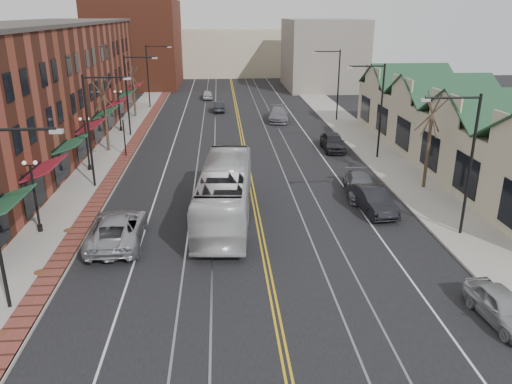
{
  "coord_description": "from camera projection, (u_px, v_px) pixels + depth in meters",
  "views": [
    {
      "loc": [
        -2.19,
        -19.36,
        12.22
      ],
      "look_at": [
        -0.15,
        8.67,
        2.0
      ],
      "focal_mm": 35.0,
      "sensor_mm": 36.0,
      "label": 1
    }
  ],
  "objects": [
    {
      "name": "lamppost_l_3",
      "position": [
        120.0,
        112.0,
        52.72
      ],
      "size": [
        0.84,
        0.28,
        4.27
      ],
      "color": "black",
      "rests_on": "sidewalk_left"
    },
    {
      "name": "streetlight_l_1",
      "position": [
        94.0,
        120.0,
        35.0
      ],
      "size": [
        3.33,
        0.25,
        8.0
      ],
      "color": "black",
      "rests_on": "sidewalk_left"
    },
    {
      "name": "streetlight_l_3",
      "position": [
        151.0,
        70.0,
        65.0
      ],
      "size": [
        3.33,
        0.25,
        8.0
      ],
      "color": "black",
      "rests_on": "sidewalk_left"
    },
    {
      "name": "tree_left_near",
      "position": [
        105.0,
        114.0,
        44.79
      ],
      "size": [
        1.78,
        1.37,
        6.48
      ],
      "color": "#382B21",
      "rests_on": "sidewalk_left"
    },
    {
      "name": "streetlight_r_1",
      "position": [
        377.0,
        101.0,
        42.13
      ],
      "size": [
        3.33,
        0.25,
        8.0
      ],
      "color": "black",
      "rests_on": "sidewalk_right"
    },
    {
      "name": "traffic_signal",
      "position": [
        124.0,
        131.0,
        43.44
      ],
      "size": [
        0.18,
        0.15,
        3.8
      ],
      "color": "black",
      "rests_on": "sidewalk_left"
    },
    {
      "name": "manhole_far",
      "position": [
        69.0,
        230.0,
        29.15
      ],
      "size": [
        0.6,
        0.6,
        0.02
      ],
      "primitive_type": "cylinder",
      "color": "#592D19",
      "rests_on": "sidewalk_left"
    },
    {
      "name": "transit_bus",
      "position": [
        225.0,
        193.0,
        30.62
      ],
      "size": [
        3.89,
        12.58,
        3.45
      ],
      "primitive_type": "imported",
      "rotation": [
        0.0,
        0.0,
        3.06
      ],
      "color": "silver",
      "rests_on": "ground"
    },
    {
      "name": "distant_car_far",
      "position": [
        207.0,
        95.0,
        73.25
      ],
      "size": [
        1.79,
        3.94,
        1.31
      ],
      "primitive_type": "imported",
      "rotation": [
        0.0,
        0.0,
        3.21
      ],
      "color": "#AFB1B6",
      "rests_on": "ground"
    },
    {
      "name": "tree_right_mid",
      "position": [
        429.0,
        139.0,
        35.16
      ],
      "size": [
        1.9,
        1.46,
        6.93
      ],
      "color": "#382B21",
      "rests_on": "sidewalk_right"
    },
    {
      "name": "parked_suv",
      "position": [
        117.0,
        229.0,
        27.65
      ],
      "size": [
        3.04,
        6.22,
        1.7
      ],
      "primitive_type": "imported",
      "rotation": [
        0.0,
        0.0,
        3.18
      ],
      "color": "#A2A3A9",
      "rests_on": "ground"
    },
    {
      "name": "lamppost_l_2",
      "position": [
        87.0,
        145.0,
        39.6
      ],
      "size": [
        0.84,
        0.28,
        4.27
      ],
      "color": "black",
      "rests_on": "sidewalk_left"
    },
    {
      "name": "parked_car_d",
      "position": [
        333.0,
        142.0,
        46.23
      ],
      "size": [
        2.01,
        4.77,
        1.61
      ],
      "primitive_type": "imported",
      "rotation": [
        0.0,
        0.0,
        -0.02
      ],
      "color": "black",
      "rests_on": "ground"
    },
    {
      "name": "backdrop_mid",
      "position": [
        229.0,
        52.0,
        100.61
      ],
      "size": [
        22.0,
        14.0,
        9.0
      ],
      "primitive_type": "cube",
      "color": "#C0B694",
      "rests_on": "ground"
    },
    {
      "name": "parked_car_b",
      "position": [
        373.0,
        200.0,
        32.06
      ],
      "size": [
        2.2,
        4.94,
        1.57
      ],
      "primitive_type": "imported",
      "rotation": [
        0.0,
        0.0,
        0.11
      ],
      "color": "black",
      "rests_on": "ground"
    },
    {
      "name": "manhole_mid",
      "position": [
        40.0,
        272.0,
        24.47
      ],
      "size": [
        0.6,
        0.6,
        0.02
      ],
      "primitive_type": "cylinder",
      "color": "#592D19",
      "rests_on": "sidewalk_left"
    },
    {
      "name": "sidewalk_left",
      "position": [
        100.0,
        170.0,
        40.38
      ],
      "size": [
        4.0,
        120.0,
        0.15
      ],
      "primitive_type": "cube",
      "color": "gray",
      "rests_on": "ground"
    },
    {
      "name": "backdrop_left",
      "position": [
        137.0,
        44.0,
        84.61
      ],
      "size": [
        14.0,
        18.0,
        14.0
      ],
      "primitive_type": "cube",
      "color": "brown",
      "rests_on": "ground"
    },
    {
      "name": "parked_car_a",
      "position": [
        502.0,
        307.0,
        20.66
      ],
      "size": [
        1.98,
        4.15,
        1.37
      ],
      "primitive_type": "imported",
      "rotation": [
        0.0,
        0.0,
        0.09
      ],
      "color": "#9FA2A6",
      "rests_on": "ground"
    },
    {
      "name": "streetlight_r_2",
      "position": [
        335.0,
        78.0,
        57.13
      ],
      "size": [
        3.33,
        0.25,
        8.0
      ],
      "color": "black",
      "rests_on": "sidewalk_right"
    },
    {
      "name": "streetlight_l_2",
      "position": [
        131.0,
        87.0,
        50.0
      ],
      "size": [
        3.33,
        0.25,
        8.0
      ],
      "color": "black",
      "rests_on": "sidewalk_left"
    },
    {
      "name": "distant_car_right",
      "position": [
        278.0,
        114.0,
        58.58
      ],
      "size": [
        2.87,
        5.75,
        1.6
      ],
      "primitive_type": "imported",
      "rotation": [
        0.0,
        0.0,
        -0.11
      ],
      "color": "slate",
      "rests_on": "ground"
    },
    {
      "name": "distant_car_left",
      "position": [
        219.0,
        107.0,
        64.19
      ],
      "size": [
        1.44,
        3.94,
        1.29
      ],
      "primitive_type": "imported",
      "rotation": [
        0.0,
        0.0,
        3.16
      ],
      "color": "black",
      "rests_on": "ground"
    },
    {
      "name": "ground",
      "position": [
        273.0,
        299.0,
        22.47
      ],
      "size": [
        160.0,
        160.0,
        0.0
      ],
      "primitive_type": "plane",
      "color": "black",
      "rests_on": "ground"
    },
    {
      "name": "lamppost_l_1",
      "position": [
        35.0,
        198.0,
        28.35
      ],
      "size": [
        0.84,
        0.28,
        4.27
      ],
      "color": "black",
      "rests_on": "sidewalk_left"
    },
    {
      "name": "tree_left_far",
      "position": [
        134.0,
        90.0,
        59.87
      ],
      "size": [
        1.66,
        1.28,
        6.02
      ],
      "color": "#382B21",
      "rests_on": "sidewalk_left"
    },
    {
      "name": "sidewalk_right",
      "position": [
        390.0,
        164.0,
        42.01
      ],
      "size": [
        4.0,
        120.0,
        0.15
      ],
      "primitive_type": "cube",
      "color": "gray",
      "rests_on": "ground"
    },
    {
      "name": "building_left",
      "position": [
        31.0,
        91.0,
        44.61
      ],
      "size": [
        10.0,
        50.0,
        11.0
      ],
      "primitive_type": "cube",
      "color": "brown",
      "rests_on": "ground"
    },
    {
      "name": "backdrop_right",
      "position": [
        323.0,
        54.0,
        82.54
      ],
      "size": [
        12.0,
        16.0,
        11.0
      ],
      "primitive_type": "cube",
      "color": "slate",
      "rests_on": "ground"
    },
    {
      "name": "parked_car_c",
      "position": [
        360.0,
        186.0,
        34.89
      ],
      "size": [
        2.65,
        5.21,
        1.45
      ],
      "primitive_type": "imported",
      "rotation": [
        0.0,
        0.0,
        -0.13
      ],
      "color": "slate",
      "rests_on": "ground"
    },
    {
      "name": "building_right",
      "position": [
        463.0,
        137.0,
        41.66
      ],
      "size": [
        8.0,
        36.0,
        4.6
      ],
      "primitive_type": "cube",
      "color": "#C0B694",
      "rests_on": "ground"
    },
    {
      "name": "streetlight_r_0",
      "position": [
        464.0,
        151.0,
        27.13
      ],
      "size": [
        3.33,
        0.25,
        8.0
      ],
      "color": "black",
      "rests_on": "sidewalk_right"
    },
    {
      "name": "streetlight_l_0",
      "position": [
        1.0,
        201.0,
        20.0
      ],
      "size": [
        3.33,
        0.25,
        8.0
      ],
      "color": "black",
      "rests_on": "sidewalk_left"
    }
  ]
}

